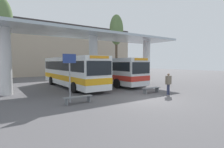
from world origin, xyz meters
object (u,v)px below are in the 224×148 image
waiting_bench_near_pillar (78,98)px  poplar_tree_behind_left (2,20)px  poplar_tree_behind_right (116,31)px  info_sign_platform (70,68)px  waiting_bench_mid_platform (151,89)px  pedestrian_waiting (168,82)px  transit_bus_center_bay (108,70)px  transit_bus_left_bay (71,70)px

waiting_bench_near_pillar → poplar_tree_behind_left: poplar_tree_behind_left is taller
poplar_tree_behind_left → poplar_tree_behind_right: bearing=-1.2°
waiting_bench_near_pillar → info_sign_platform: bearing=114.1°
waiting_bench_mid_platform → waiting_bench_near_pillar: bearing=180.0°
waiting_bench_near_pillar → pedestrian_waiting: (7.39, -1.36, 0.73)m
pedestrian_waiting → poplar_tree_behind_right: bearing=72.2°
waiting_bench_mid_platform → info_sign_platform: info_sign_platform is taller
transit_bus_center_bay → waiting_bench_near_pillar: size_ratio=5.84×
waiting_bench_mid_platform → transit_bus_left_bay: bearing=119.7°
transit_bus_center_bay → pedestrian_waiting: size_ratio=6.42×
waiting_bench_near_pillar → waiting_bench_mid_platform: bearing=0.0°
transit_bus_left_bay → waiting_bench_near_pillar: 8.04m
waiting_bench_near_pillar → pedestrian_waiting: 7.55m
poplar_tree_behind_left → poplar_tree_behind_right: (16.58, -0.34, 0.41)m
transit_bus_center_bay → poplar_tree_behind_left: 13.86m
transit_bus_left_bay → waiting_bench_mid_platform: (4.27, -7.48, -1.44)m
waiting_bench_mid_platform → pedestrian_waiting: size_ratio=1.06×
poplar_tree_behind_right → waiting_bench_near_pillar: bearing=-133.7°
transit_bus_center_bay → waiting_bench_near_pillar: (-7.22, -7.37, -1.38)m
pedestrian_waiting → poplar_tree_behind_right: (5.93, 15.29, 6.96)m
poplar_tree_behind_right → transit_bus_center_bay: bearing=-132.9°
transit_bus_left_bay → poplar_tree_behind_right: size_ratio=1.10×
info_sign_platform → poplar_tree_behind_right: poplar_tree_behind_right is taller
transit_bus_left_bay → poplar_tree_behind_left: poplar_tree_behind_left is taller
poplar_tree_behind_right → info_sign_platform: bearing=-135.7°
transit_bus_left_bay → poplar_tree_behind_left: size_ratio=1.15×
waiting_bench_near_pillar → transit_bus_left_bay: bearing=71.0°
transit_bus_center_bay → waiting_bench_mid_platform: transit_bus_center_bay is taller
transit_bus_center_bay → info_sign_platform: info_sign_platform is taller
transit_bus_left_bay → pedestrian_waiting: (4.81, -8.84, -0.71)m
transit_bus_left_bay → poplar_tree_behind_right: (10.75, 6.45, 6.24)m
transit_bus_left_bay → info_sign_platform: transit_bus_left_bay is taller
transit_bus_center_bay → pedestrian_waiting: (0.17, -8.73, -0.66)m
waiting_bench_near_pillar → poplar_tree_behind_right: size_ratio=0.18×
waiting_bench_mid_platform → poplar_tree_behind_left: size_ratio=0.18×
transit_bus_left_bay → waiting_bench_mid_platform: bearing=119.9°
poplar_tree_behind_right → waiting_bench_mid_platform: bearing=-114.9°
waiting_bench_near_pillar → info_sign_platform: info_sign_platform is taller
waiting_bench_near_pillar → waiting_bench_mid_platform: 6.85m
pedestrian_waiting → poplar_tree_behind_right: poplar_tree_behind_right is taller
poplar_tree_behind_left → transit_bus_center_bay: bearing=-33.4°
waiting_bench_near_pillar → poplar_tree_behind_right: (13.33, 13.93, 7.69)m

